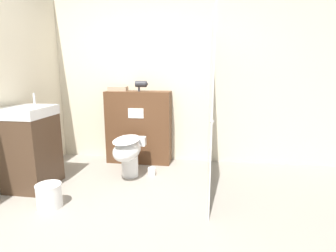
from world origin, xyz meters
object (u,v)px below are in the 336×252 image
at_px(hair_drier, 142,84).
at_px(waste_bin, 49,196).
at_px(toilet, 128,152).
at_px(sink_vanity, 31,147).

height_order(hair_drier, waste_bin, hair_drier).
distance_m(hair_drier, waste_bin, 1.87).
distance_m(toilet, hair_drier, 1.01).
distance_m(sink_vanity, waste_bin, 0.72).
height_order(toilet, waste_bin, toilet).
distance_m(sink_vanity, hair_drier, 1.63).
relative_size(sink_vanity, waste_bin, 4.38).
height_order(sink_vanity, waste_bin, sink_vanity).
relative_size(toilet, hair_drier, 3.47).
xyz_separation_m(sink_vanity, hair_drier, (1.09, 1.00, 0.69)).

